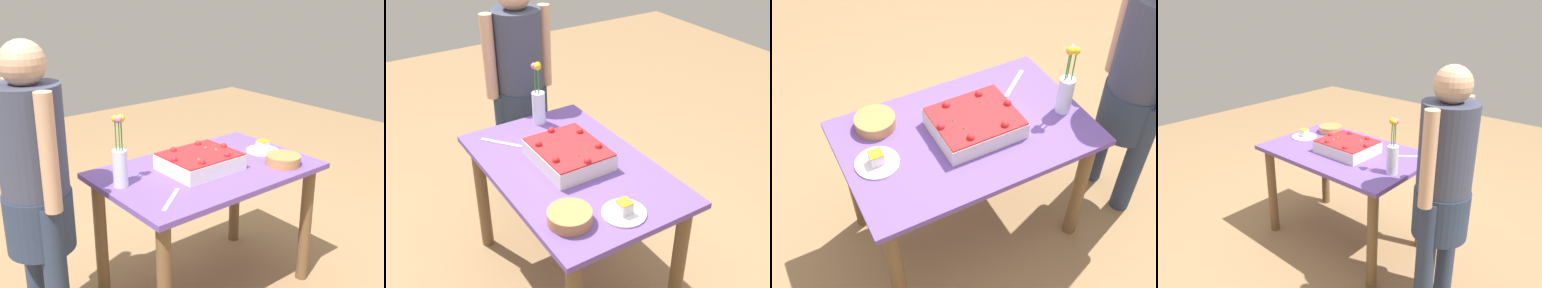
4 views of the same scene
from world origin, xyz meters
TOP-DOWN VIEW (x-y plane):
  - ground_plane at (0.00, 0.00)m, footprint 8.00×8.00m
  - dining_table at (0.00, 0.00)m, footprint 1.17×0.75m
  - sheet_cake at (-0.04, 0.01)m, footprint 0.39×0.32m
  - serving_plate_with_slice at (0.44, -0.00)m, footprint 0.20×0.20m
  - cake_knife at (-0.39, -0.20)m, footprint 0.20×0.16m
  - flower_vase at (-0.49, 0.08)m, footprint 0.07×0.07m
  - fruit_bowl at (0.36, -0.23)m, footprint 0.19×0.19m
  - person_standing at (-0.88, 0.16)m, footprint 0.31×0.45m

SIDE VIEW (x-z plane):
  - ground_plane at x=0.00m, z-range 0.00..0.00m
  - dining_table at x=0.00m, z-range 0.23..0.98m
  - cake_knife at x=-0.39m, z-range 0.75..0.75m
  - serving_plate_with_slice at x=0.44m, z-range 0.73..0.80m
  - fruit_bowl at x=0.36m, z-range 0.75..0.81m
  - sheet_cake at x=-0.04m, z-range 0.74..0.85m
  - person_standing at x=-0.88m, z-range 0.11..1.60m
  - flower_vase at x=-0.49m, z-range 0.69..1.06m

